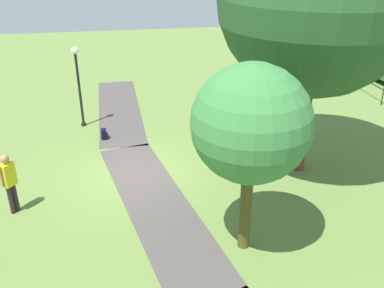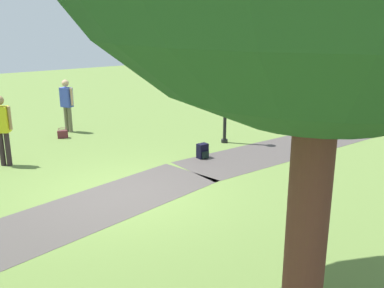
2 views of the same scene
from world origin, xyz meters
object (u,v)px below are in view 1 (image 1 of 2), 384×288
Objects in this scene: young_tree_near_path at (251,125)px; spare_backpack_on_lawn at (104,134)px; lamp_post at (78,78)px; man_near_boulder at (9,179)px.

young_tree_near_path is 8.44m from spare_backpack_on_lawn.
lamp_post is 2.49m from spare_backpack_on_lawn.
spare_backpack_on_lawn is at bearing 151.19° from man_near_boulder.
young_tree_near_path is 9.62m from lamp_post.
man_near_boulder reaches higher than spare_backpack_on_lawn.
young_tree_near_path reaches higher than lamp_post.
lamp_post reaches higher than spare_backpack_on_lawn.
spare_backpack_on_lawn is at bearing 30.11° from lamp_post.
spare_backpack_on_lawn is (1.47, 0.85, -1.83)m from lamp_post.
lamp_post is 1.80× the size of man_near_boulder.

